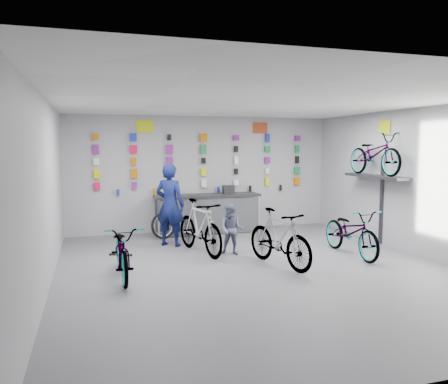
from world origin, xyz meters
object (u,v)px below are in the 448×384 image
object	(u,v)px
bike_right	(351,232)
clerk	(170,205)
counter	(208,214)
bike_center	(279,238)
bike_service	(200,227)
customer	(231,230)
bike_left	(122,251)

from	to	relation	value
bike_right	clerk	world-z (taller)	clerk
counter	bike_right	size ratio (longest dim) A/B	1.45
bike_center	bike_service	bearing A→B (deg)	115.25
bike_right	customer	distance (m)	2.45
bike_center	bike_service	xyz separation A→B (m)	(-1.18, 1.37, 0.03)
customer	counter	bearing A→B (deg)	116.86
bike_service	counter	bearing A→B (deg)	57.20
counter	bike_center	distance (m)	3.44
bike_left	customer	world-z (taller)	customer
bike_center	customer	xyz separation A→B (m)	(-0.58, 1.08, -0.01)
bike_service	customer	distance (m)	0.67
counter	bike_left	xyz separation A→B (m)	(-2.36, -3.28, -0.02)
clerk	customer	size ratio (longest dim) A/B	1.77
bike_service	clerk	world-z (taller)	clerk
bike_left	bike_right	bearing A→B (deg)	1.46
counter	bike_service	size ratio (longest dim) A/B	1.44
bike_left	bike_service	world-z (taller)	bike_service
bike_center	bike_right	size ratio (longest dim) A/B	0.95
bike_left	bike_center	distance (m)	2.84
counter	clerk	world-z (taller)	clerk
counter	bike_left	distance (m)	4.04
bike_center	bike_right	world-z (taller)	bike_center
counter	customer	bearing A→B (deg)	-92.55
customer	bike_center	bearing A→B (deg)	-32.31
bike_right	clerk	xyz separation A→B (m)	(-3.39, 1.94, 0.44)
counter	clerk	size ratio (longest dim) A/B	1.46
counter	bike_service	bearing A→B (deg)	-109.09
bike_left	bike_center	world-z (taller)	bike_center
counter	clerk	bearing A→B (deg)	-135.46
bike_left	clerk	world-z (taller)	clerk
bike_center	clerk	world-z (taller)	clerk
counter	bike_center	xyz separation A→B (m)	(0.48, -3.40, 0.05)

